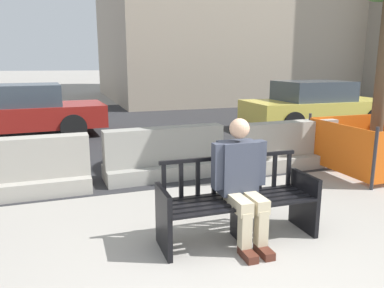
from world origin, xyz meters
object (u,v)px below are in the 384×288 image
(seated_person, at_px, (241,179))
(car_sedan_mid, at_px, (14,112))
(jersey_barrier_left, at_px, (18,172))
(jersey_barrier_right, at_px, (287,149))
(street_bench, at_px, (237,204))
(car_taxi_near, at_px, (316,105))
(construction_fence, at_px, (375,144))
(jersey_barrier_centre, at_px, (165,157))

(seated_person, bearing_deg, car_sedan_mid, 112.31)
(jersey_barrier_left, distance_m, jersey_barrier_right, 4.48)
(street_bench, relative_size, car_taxi_near, 0.40)
(seated_person, bearing_deg, construction_fence, 25.57)
(jersey_barrier_centre, relative_size, car_taxi_near, 0.48)
(street_bench, height_order, car_taxi_near, car_taxi_near)
(jersey_barrier_centre, bearing_deg, car_taxi_near, 30.65)
(jersey_barrier_centre, xyz_separation_m, construction_fence, (3.55, -0.87, 0.14))
(seated_person, distance_m, construction_fence, 3.78)
(jersey_barrier_right, distance_m, construction_fence, 1.49)
(seated_person, distance_m, jersey_barrier_right, 3.18)
(seated_person, distance_m, car_taxi_near, 7.72)
(seated_person, distance_m, jersey_barrier_centre, 2.52)
(jersey_barrier_left, height_order, jersey_barrier_right, same)
(street_bench, height_order, construction_fence, construction_fence)
(street_bench, distance_m, jersey_barrier_centre, 2.44)
(jersey_barrier_centre, height_order, car_sedan_mid, car_sedan_mid)
(car_sedan_mid, bearing_deg, car_taxi_near, -9.15)
(jersey_barrier_left, distance_m, car_sedan_mid, 4.69)
(jersey_barrier_left, relative_size, car_sedan_mid, 0.44)
(jersey_barrier_centre, bearing_deg, jersey_barrier_left, -175.70)
(jersey_barrier_centre, xyz_separation_m, jersey_barrier_right, (2.26, -0.14, 0.00))
(jersey_barrier_left, height_order, car_sedan_mid, car_sedan_mid)
(seated_person, bearing_deg, jersey_barrier_left, 135.54)
(car_taxi_near, bearing_deg, jersey_barrier_centre, -149.35)
(construction_fence, xyz_separation_m, car_taxi_near, (1.82, 4.05, 0.19))
(jersey_barrier_right, relative_size, construction_fence, 1.24)
(car_taxi_near, bearing_deg, car_sedan_mid, 170.85)
(jersey_barrier_right, height_order, car_taxi_near, car_taxi_near)
(car_sedan_mid, bearing_deg, jersey_barrier_centre, -58.83)
(jersey_barrier_centre, relative_size, construction_fence, 1.25)
(street_bench, relative_size, construction_fence, 1.04)
(construction_fence, bearing_deg, car_taxi_near, 65.78)
(construction_fence, height_order, car_sedan_mid, car_sedan_mid)
(jersey_barrier_left, xyz_separation_m, car_sedan_mid, (-0.49, 4.66, 0.33))
(jersey_barrier_centre, relative_size, jersey_barrier_left, 1.01)
(seated_person, relative_size, car_sedan_mid, 0.29)
(jersey_barrier_centre, bearing_deg, jersey_barrier_right, -3.64)
(seated_person, bearing_deg, car_taxi_near, 47.39)
(street_bench, bearing_deg, jersey_barrier_right, 47.29)
(jersey_barrier_centre, distance_m, car_sedan_mid, 5.26)
(car_sedan_mid, bearing_deg, seated_person, -67.69)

